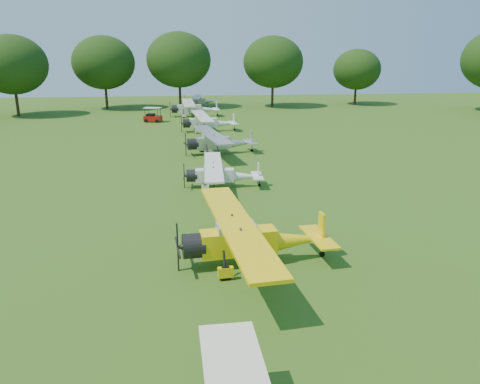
{
  "coord_description": "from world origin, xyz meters",
  "views": [
    {
      "loc": [
        -1.56,
        -27.48,
        9.5
      ],
      "look_at": [
        1.63,
        -0.73,
        1.4
      ],
      "focal_mm": 35.0,
      "sensor_mm": 36.0,
      "label": 1
    }
  ],
  "objects_px": {
    "aircraft_7": "(200,100)",
    "aircraft_3": "(221,173)",
    "aircraft_2": "(250,237)",
    "aircraft_5": "(207,121)",
    "golf_cart": "(153,117)",
    "aircraft_4": "(218,141)",
    "aircraft_6": "(193,107)"
  },
  "relations": [
    {
      "from": "aircraft_7",
      "to": "golf_cart",
      "type": "distance_m",
      "value": 20.81
    },
    {
      "from": "aircraft_3",
      "to": "aircraft_7",
      "type": "xyz_separation_m",
      "value": [
        0.49,
        53.6,
        0.06
      ]
    },
    {
      "from": "aircraft_2",
      "to": "aircraft_6",
      "type": "relative_size",
      "value": 0.97
    },
    {
      "from": "aircraft_2",
      "to": "aircraft_4",
      "type": "bearing_deg",
      "value": 83.42
    },
    {
      "from": "aircraft_6",
      "to": "aircraft_7",
      "type": "height_order",
      "value": "aircraft_6"
    },
    {
      "from": "aircraft_4",
      "to": "aircraft_5",
      "type": "relative_size",
      "value": 1.0
    },
    {
      "from": "aircraft_2",
      "to": "golf_cart",
      "type": "height_order",
      "value": "aircraft_2"
    },
    {
      "from": "aircraft_2",
      "to": "golf_cart",
      "type": "xyz_separation_m",
      "value": [
        -7.22,
        47.16,
        -0.66
      ]
    },
    {
      "from": "aircraft_2",
      "to": "aircraft_3",
      "type": "relative_size",
      "value": 1.27
    },
    {
      "from": "aircraft_2",
      "to": "aircraft_3",
      "type": "height_order",
      "value": "aircraft_2"
    },
    {
      "from": "aircraft_5",
      "to": "golf_cart",
      "type": "bearing_deg",
      "value": 123.64
    },
    {
      "from": "aircraft_2",
      "to": "aircraft_6",
      "type": "height_order",
      "value": "aircraft_6"
    },
    {
      "from": "aircraft_5",
      "to": "golf_cart",
      "type": "relative_size",
      "value": 4.18
    },
    {
      "from": "aircraft_3",
      "to": "aircraft_5",
      "type": "height_order",
      "value": "aircraft_5"
    },
    {
      "from": "aircraft_5",
      "to": "aircraft_6",
      "type": "distance_m",
      "value": 14.3
    },
    {
      "from": "aircraft_5",
      "to": "aircraft_7",
      "type": "height_order",
      "value": "aircraft_5"
    },
    {
      "from": "aircraft_3",
      "to": "aircraft_7",
      "type": "bearing_deg",
      "value": 92.13
    },
    {
      "from": "aircraft_2",
      "to": "aircraft_7",
      "type": "xyz_separation_m",
      "value": [
        0.16,
        66.61,
        -0.22
      ]
    },
    {
      "from": "aircraft_6",
      "to": "aircraft_2",
      "type": "bearing_deg",
      "value": -90.22
    },
    {
      "from": "aircraft_3",
      "to": "aircraft_4",
      "type": "relative_size",
      "value": 0.83
    },
    {
      "from": "aircraft_2",
      "to": "aircraft_4",
      "type": "xyz_separation_m",
      "value": [
        0.37,
        24.66,
        -0.06
      ]
    },
    {
      "from": "aircraft_2",
      "to": "aircraft_3",
      "type": "xyz_separation_m",
      "value": [
        -0.33,
        13.01,
        -0.28
      ]
    },
    {
      "from": "aircraft_5",
      "to": "aircraft_7",
      "type": "relative_size",
      "value": 1.14
    },
    {
      "from": "aircraft_3",
      "to": "aircraft_6",
      "type": "relative_size",
      "value": 0.76
    },
    {
      "from": "aircraft_7",
      "to": "aircraft_4",
      "type": "bearing_deg",
      "value": -86.11
    },
    {
      "from": "aircraft_2",
      "to": "golf_cart",
      "type": "distance_m",
      "value": 47.71
    },
    {
      "from": "aircraft_3",
      "to": "aircraft_5",
      "type": "relative_size",
      "value": 0.83
    },
    {
      "from": "aircraft_2",
      "to": "aircraft_7",
      "type": "bearing_deg",
      "value": 84.14
    },
    {
      "from": "aircraft_7",
      "to": "aircraft_3",
      "type": "bearing_deg",
      "value": -86.91
    },
    {
      "from": "aircraft_2",
      "to": "aircraft_6",
      "type": "distance_m",
      "value": 52.28
    },
    {
      "from": "aircraft_4",
      "to": "aircraft_6",
      "type": "bearing_deg",
      "value": 83.98
    },
    {
      "from": "aircraft_4",
      "to": "aircraft_5",
      "type": "xyz_separation_m",
      "value": [
        -0.37,
        13.37,
        0.0
      ]
    }
  ]
}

